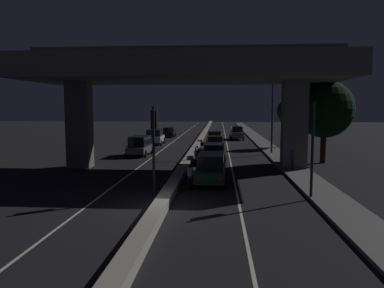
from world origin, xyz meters
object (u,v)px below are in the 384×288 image
traffic_light_right_of_median (312,133)px  car_dark_green_lead (211,168)px  car_white_second_oncoming (155,136)px  car_dark_red_second (213,152)px  car_grey_fifth (237,133)px  pedestrian_on_sidewalk (292,158)px  motorcycle_white_filtering_mid (196,157)px  car_dark_blue_third (215,143)px  car_taxi_yellow_fourth (215,137)px  traffic_light_left_of_median (154,135)px  street_lamp (268,110)px  car_black_third_oncoming (169,132)px  motorcycle_blue_filtering_near (190,177)px  car_grey_lead_oncoming (140,145)px

traffic_light_right_of_median → car_dark_green_lead: 6.63m
traffic_light_right_of_median → car_white_second_oncoming: size_ratio=1.18×
car_dark_red_second → car_white_second_oncoming: 15.95m
car_grey_fifth → pedestrian_on_sidewalk: car_grey_fifth is taller
car_grey_fifth → motorcycle_white_filtering_mid: car_grey_fifth is taller
car_dark_blue_third → car_grey_fifth: bearing=-11.3°
car_taxi_yellow_fourth → car_dark_blue_third: bearing=-178.9°
car_grey_fifth → car_white_second_oncoming: (-10.33, -7.81, 0.03)m
car_dark_red_second → car_grey_fifth: bearing=-10.4°
traffic_light_left_of_median → street_lamp: bearing=65.8°
car_dark_blue_third → car_black_third_oncoming: bearing=23.5°
car_grey_fifth → motorcycle_blue_filtering_near: 32.46m
car_white_second_oncoming → car_dark_red_second: bearing=26.2°
traffic_light_left_of_median → car_dark_green_lead: 5.08m
car_dark_green_lead → car_taxi_yellow_fourth: size_ratio=1.06×
street_lamp → car_taxi_yellow_fourth: street_lamp is taller
traffic_light_left_of_median → car_dark_red_second: 13.00m
car_black_third_oncoming → pedestrian_on_sidewalk: 32.55m
street_lamp → car_dark_red_second: 8.24m
street_lamp → car_taxi_yellow_fourth: bearing=116.5°
traffic_light_right_of_median → car_dark_red_second: 13.70m
car_grey_fifth → traffic_light_left_of_median: bearing=167.7°
traffic_light_right_of_median → car_taxi_yellow_fourth: bearing=100.3°
car_dark_green_lead → car_taxi_yellow_fourth: car_dark_green_lead is taller
street_lamp → car_white_second_oncoming: street_lamp is taller
car_taxi_yellow_fourth → car_dark_red_second: bearing=-180.0°
traffic_light_right_of_median → car_dark_green_lead: traffic_light_right_of_median is taller
traffic_light_left_of_median → street_lamp: size_ratio=0.64×
traffic_light_right_of_median → car_grey_lead_oncoming: 20.24m
car_white_second_oncoming → car_dark_green_lead: bearing=16.5°
car_dark_red_second → car_taxi_yellow_fourth: size_ratio=1.04×
car_white_second_oncoming → car_black_third_oncoming: bearing=177.9°
car_dark_red_second → motorcycle_blue_filtering_near: 10.31m
car_dark_green_lead → car_dark_red_second: bearing=2.1°
car_black_third_oncoming → motorcycle_white_filtering_mid: size_ratio=2.21×
car_dark_red_second → car_grey_fifth: (2.96, 21.95, 0.14)m
pedestrian_on_sidewalk → car_grey_fifth: bearing=96.1°
car_white_second_oncoming → motorcycle_blue_filtering_near: bearing=13.0°
street_lamp → car_grey_lead_oncoming: street_lamp is taller
car_dark_green_lead → motorcycle_blue_filtering_near: (-1.16, -1.35, -0.34)m
car_dark_red_second → car_dark_blue_third: 8.44m
traffic_light_left_of_median → pedestrian_on_sidewalk: traffic_light_left_of_median is taller
traffic_light_right_of_median → car_grey_fifth: 34.58m
street_lamp → car_taxi_yellow_fourth: 12.31m
car_dark_green_lead → car_grey_lead_oncoming: bearing=31.1°
car_grey_lead_oncoming → pedestrian_on_sidewalk: 14.86m
car_white_second_oncoming → pedestrian_on_sidewalk: size_ratio=2.59×
car_grey_lead_oncoming → car_black_third_oncoming: car_grey_lead_oncoming is taller
pedestrian_on_sidewalk → car_dark_blue_third: bearing=114.3°
street_lamp → motorcycle_white_filtering_mid: bearing=-133.4°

